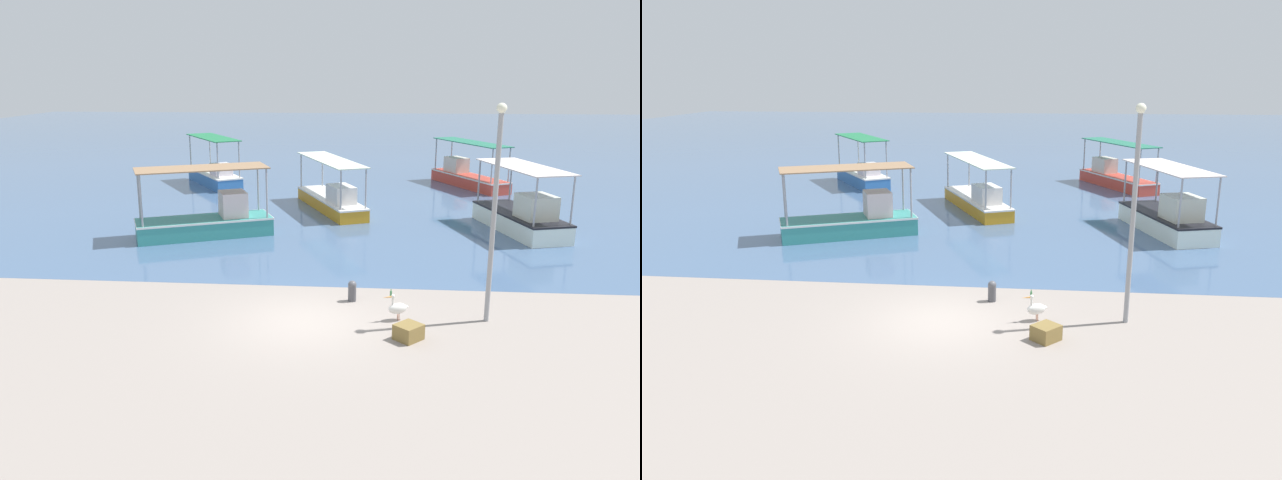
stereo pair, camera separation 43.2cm
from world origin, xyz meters
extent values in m
plane|color=gray|center=(0.00, 0.00, 0.00)|extent=(120.00, 120.00, 0.00)
cube|color=#425E83|center=(0.00, 48.00, 0.00)|extent=(110.00, 90.00, 0.00)
cube|color=#326CB5|center=(-7.99, 21.67, 0.40)|extent=(4.49, 5.71, 0.79)
cube|color=silver|center=(-7.99, 21.67, 0.75)|extent=(4.55, 5.77, 0.08)
cylinder|color=#99999E|center=(-10.00, 23.52, 1.86)|extent=(0.08, 0.08, 2.14)
cylinder|color=#99999E|center=(-8.89, 24.25, 1.86)|extent=(0.08, 0.08, 2.14)
cylinder|color=#99999E|center=(-7.10, 19.09, 1.86)|extent=(0.08, 0.08, 2.14)
cylinder|color=#99999E|center=(-5.99, 19.82, 1.86)|extent=(0.08, 0.08, 2.14)
cube|color=#206F42|center=(-7.99, 21.67, 2.96)|extent=(4.47, 5.60, 0.05)
cube|color=silver|center=(-7.28, 20.58, 1.15)|extent=(1.55, 1.57, 0.70)
cube|color=white|center=(8.46, 11.24, 0.43)|extent=(3.37, 5.94, 0.85)
cube|color=black|center=(8.46, 11.24, 0.81)|extent=(3.42, 5.99, 0.08)
cylinder|color=#99999E|center=(6.95, 13.48, 1.85)|extent=(0.08, 0.08, 2.00)
cylinder|color=#99999E|center=(8.53, 13.94, 1.85)|extent=(0.08, 0.08, 2.00)
cylinder|color=#99999E|center=(8.38, 8.54, 1.85)|extent=(0.08, 0.08, 2.00)
cylinder|color=#99999E|center=(9.96, 9.00, 1.85)|extent=(0.08, 0.08, 2.00)
cube|color=beige|center=(8.46, 11.24, 2.88)|extent=(3.41, 5.78, 0.05)
cube|color=beige|center=(8.81, 10.02, 1.36)|extent=(1.68, 1.79, 1.02)
cube|color=teal|center=(-5.31, 9.18, 0.40)|extent=(5.95, 3.97, 0.79)
cube|color=silver|center=(-5.31, 9.18, 0.76)|extent=(6.01, 4.02, 0.08)
cylinder|color=#99999E|center=(-7.36, 7.40, 1.86)|extent=(0.08, 0.08, 2.14)
cylinder|color=#99999E|center=(-8.01, 8.88, 1.86)|extent=(0.08, 0.08, 2.14)
cylinder|color=#99999E|center=(-2.61, 9.48, 1.86)|extent=(0.08, 0.08, 2.14)
cylinder|color=#99999E|center=(-3.25, 10.95, 1.86)|extent=(0.08, 0.08, 2.14)
cube|color=#906F4F|center=(-5.31, 9.18, 2.96)|extent=(5.81, 3.98, 0.05)
cube|color=beige|center=(-4.13, 9.69, 1.33)|extent=(1.51, 1.62, 1.08)
cube|color=orange|center=(-0.23, 15.01, 0.33)|extent=(4.06, 6.87, 0.66)
cube|color=silver|center=(-0.23, 15.01, 0.63)|extent=(4.11, 6.92, 0.08)
cylinder|color=#99999E|center=(-2.06, 17.67, 1.60)|extent=(0.08, 0.08, 1.88)
cylinder|color=#99999E|center=(-0.91, 18.16, 1.60)|extent=(0.08, 0.08, 1.88)
cylinder|color=#99999E|center=(0.44, 11.85, 1.60)|extent=(0.08, 0.08, 1.88)
cylinder|color=#99999E|center=(1.59, 12.34, 1.60)|extent=(0.08, 0.08, 1.88)
cube|color=silver|center=(-0.23, 15.01, 2.57)|extent=(4.07, 6.73, 0.05)
cube|color=silver|center=(0.37, 13.59, 1.09)|extent=(1.61, 1.95, 0.85)
cube|color=#C94133|center=(7.85, 22.36, 0.36)|extent=(4.15, 6.39, 0.71)
cube|color=silver|center=(7.85, 22.36, 0.67)|extent=(4.20, 6.44, 0.08)
cylinder|color=#99999E|center=(9.71, 19.97, 1.71)|extent=(0.08, 0.08, 1.99)
cylinder|color=#99999E|center=(8.64, 19.44, 1.71)|extent=(0.08, 0.08, 1.99)
cylinder|color=#99999E|center=(7.07, 25.27, 1.71)|extent=(0.08, 0.08, 1.99)
cylinder|color=#99999E|center=(6.00, 24.74, 1.71)|extent=(0.08, 0.08, 1.99)
cube|color=#236B53|center=(7.85, 22.36, 2.73)|extent=(4.15, 6.25, 0.05)
cube|color=beige|center=(7.21, 23.65, 1.17)|extent=(1.54, 1.73, 0.92)
cylinder|color=#E0997A|center=(2.71, 0.29, 0.11)|extent=(0.03, 0.03, 0.22)
cylinder|color=#E0997A|center=(2.67, 0.39, 0.11)|extent=(0.03, 0.03, 0.22)
ellipsoid|color=white|center=(2.66, 0.33, 0.36)|extent=(0.62, 0.47, 0.32)
ellipsoid|color=white|center=(2.90, 0.42, 0.38)|extent=(0.19, 0.17, 0.10)
cylinder|color=white|center=(2.52, 0.27, 0.58)|extent=(0.07, 0.07, 0.26)
sphere|color=white|center=(2.52, 0.27, 0.74)|extent=(0.11, 0.11, 0.11)
cone|color=#E5933F|center=(2.37, 0.21, 0.73)|extent=(0.30, 0.16, 0.06)
cylinder|color=gray|center=(5.19, 0.49, 2.92)|extent=(0.14, 0.14, 5.85)
sphere|color=#EAEACC|center=(5.19, 0.49, 5.96)|extent=(0.28, 0.28, 0.28)
cylinder|color=#47474C|center=(1.32, 1.77, 0.25)|extent=(0.25, 0.25, 0.50)
sphere|color=#4C4C51|center=(1.32, 1.77, 0.53)|extent=(0.26, 0.26, 0.26)
cube|color=olive|center=(2.91, -0.99, 0.21)|extent=(0.88, 0.88, 0.42)
cylinder|color=#3F7F4C|center=(2.53, 2.21, 0.10)|extent=(0.07, 0.07, 0.20)
cylinder|color=#3F7F4C|center=(2.53, 2.21, 0.24)|extent=(0.03, 0.03, 0.07)
camera|label=1|loc=(1.84, -16.43, 6.87)|focal=35.00mm
camera|label=2|loc=(2.27, -16.39, 6.87)|focal=35.00mm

